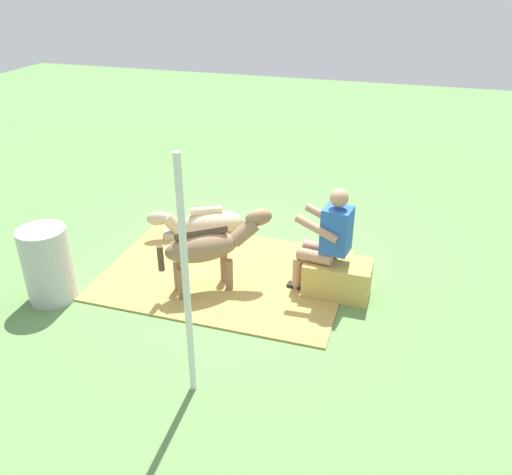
# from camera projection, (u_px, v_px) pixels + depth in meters

# --- Properties ---
(ground_plane) EXTENTS (24.00, 24.00, 0.00)m
(ground_plane) POSITION_uv_depth(u_px,v_px,m) (241.00, 266.00, 6.67)
(ground_plane) COLOR #608C4C
(hay_patch) EXTENTS (2.88, 2.08, 0.02)m
(hay_patch) POSITION_uv_depth(u_px,v_px,m) (225.00, 274.00, 6.48)
(hay_patch) COLOR tan
(hay_patch) RESTS_ON ground
(hay_bale) EXTENTS (0.75, 0.44, 0.42)m
(hay_bale) POSITION_uv_depth(u_px,v_px,m) (337.00, 278.00, 6.02)
(hay_bale) COLOR tan
(hay_bale) RESTS_ON ground
(person_seated) EXTENTS (0.69, 0.47, 1.30)m
(person_seated) POSITION_uv_depth(u_px,v_px,m) (326.00, 237.00, 5.85)
(person_seated) COLOR tan
(person_seated) RESTS_ON ground
(pony_standing) EXTENTS (1.15, 0.96, 0.93)m
(pony_standing) POSITION_uv_depth(u_px,v_px,m) (210.00, 246.00, 5.94)
(pony_standing) COLOR #8C6B4C
(pony_standing) RESTS_ON ground
(pony_lying) EXTENTS (1.31, 0.87, 0.42)m
(pony_lying) POSITION_uv_depth(u_px,v_px,m) (205.00, 223.00, 7.33)
(pony_lying) COLOR tan
(pony_lying) RESTS_ON ground
(water_barrel) EXTENTS (0.53, 0.53, 0.87)m
(water_barrel) POSITION_uv_depth(u_px,v_px,m) (48.00, 265.00, 5.85)
(water_barrel) COLOR #B2B2B7
(water_barrel) RESTS_ON ground
(tent_pole_left) EXTENTS (0.06, 0.06, 2.22)m
(tent_pole_left) POSITION_uv_depth(u_px,v_px,m) (186.00, 284.00, 4.25)
(tent_pole_left) COLOR silver
(tent_pole_left) RESTS_ON ground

